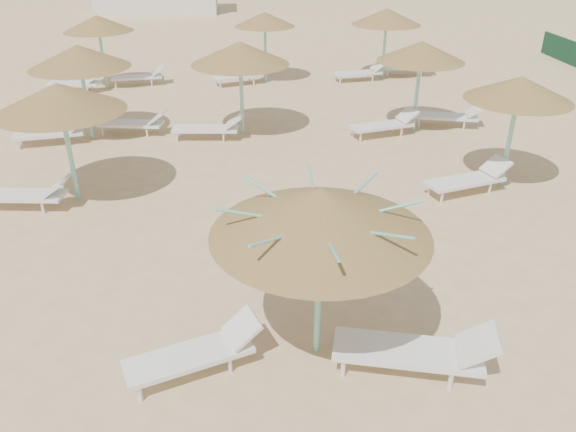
{
  "coord_description": "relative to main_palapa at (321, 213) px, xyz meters",
  "views": [
    {
      "loc": [
        -0.73,
        -6.65,
        5.76
      ],
      "look_at": [
        0.02,
        1.7,
        1.3
      ],
      "focal_mm": 35.0,
      "sensor_mm": 36.0,
      "label": 1
    }
  ],
  "objects": [
    {
      "name": "ground",
      "position": [
        -0.28,
        0.19,
        -2.34
      ],
      "size": [
        120.0,
        120.0,
        0.0
      ],
      "primitive_type": "plane",
      "color": "#D7B083",
      "rests_on": "ground"
    },
    {
      "name": "main_palapa",
      "position": [
        0.0,
        0.0,
        0.0
      ],
      "size": [
        3.0,
        3.0,
        2.69
      ],
      "color": "#78D1BC",
      "rests_on": "ground"
    },
    {
      "name": "lounger_main_a",
      "position": [
        -1.74,
        -0.28,
        -2.0
      ],
      "size": [
        2.02,
        1.21,
        0.7
      ],
      "rotation": [
        0.0,
        0.0,
        0.35
      ],
      "color": "silver",
      "rests_on": "ground"
    },
    {
      "name": "lounger_main_b",
      "position": [
        1.35,
        -0.58,
        -1.95
      ],
      "size": [
        2.33,
        1.2,
        0.81
      ],
      "rotation": [
        0.0,
        0.0,
        -0.25
      ],
      "color": "silver",
      "rests_on": "ground"
    },
    {
      "name": "palapa_field",
      "position": [
        0.21,
        10.24,
        -0.04
      ],
      "size": [
        19.36,
        14.06,
        2.71
      ],
      "color": "#78D1BC",
      "rests_on": "ground"
    }
  ]
}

